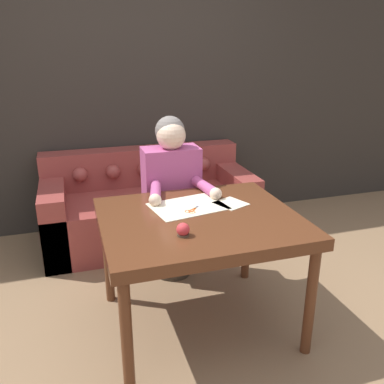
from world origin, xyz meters
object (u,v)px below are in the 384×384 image
at_px(dining_table, 200,228).
at_px(pin_cushion, 183,230).
at_px(scissors, 194,209).
at_px(couch, 149,207).
at_px(person, 172,198).

relative_size(dining_table, pin_cushion, 15.97).
bearing_deg(scissors, couch, 91.98).
xyz_separation_m(couch, person, (0.04, -0.70, 0.33)).
relative_size(couch, scissors, 9.98).
bearing_deg(couch, person, -86.48).
height_order(person, pin_cushion, person).
bearing_deg(person, couch, 93.52).
bearing_deg(pin_cushion, person, 79.48).
xyz_separation_m(person, pin_cushion, (-0.16, -0.86, 0.15)).
bearing_deg(scissors, person, 89.97).
bearing_deg(person, pin_cushion, -100.52).
bearing_deg(dining_table, scissors, 92.41).
height_order(dining_table, person, person).
xyz_separation_m(dining_table, pin_cushion, (-0.16, -0.22, 0.11)).
height_order(couch, scissors, couch).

